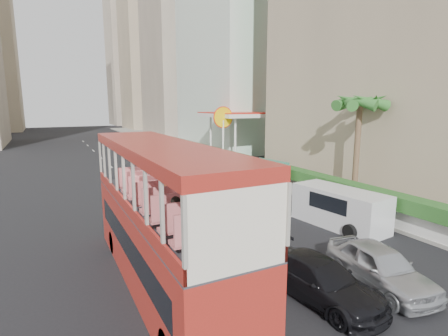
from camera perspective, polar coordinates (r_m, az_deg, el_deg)
ground_plane at (r=16.10m, az=11.63°, el=-13.16°), size 200.00×200.00×0.00m
double_decker_bus at (r=12.51m, az=-10.13°, el=-7.65°), size 2.50×11.00×5.06m
car_silver_lane_a at (r=17.98m, az=-2.12°, el=-10.38°), size 2.43×4.75×1.49m
car_silver_lane_b at (r=14.23m, az=23.88°, el=-17.15°), size 2.38×4.60×1.50m
car_black at (r=12.80m, az=15.16°, el=-19.84°), size 2.41×4.86×1.36m
van_asset at (r=32.31m, az=-7.33°, el=-1.10°), size 2.91×4.77×1.24m
minibus_near at (r=25.55m, az=-2.52°, el=-1.31°), size 2.33×5.59×2.41m
minibus_far at (r=25.63m, az=4.58°, el=-1.24°), size 2.78×5.80×2.47m
panel_van_near at (r=19.49m, az=18.32°, el=-6.18°), size 2.56×5.18×1.99m
panel_van_far at (r=34.40m, az=-3.81°, el=1.33°), size 2.90×5.24×1.98m
sidewalk at (r=41.28m, az=-0.32°, el=1.60°), size 6.00×120.00×0.18m
kerb_wall at (r=30.36m, az=4.33°, el=-0.48°), size 0.30×44.00×1.00m
hedge at (r=30.21m, az=4.36°, el=1.10°), size 1.10×44.00×0.70m
palm_tree at (r=23.29m, az=20.84°, el=2.31°), size 0.36×0.36×6.40m
shell_station at (r=39.67m, az=2.28°, el=5.10°), size 6.50×8.00×5.50m
tower_mid at (r=76.92m, az=-5.95°, el=24.30°), size 16.00×16.00×50.00m
tower_far_a at (r=98.33m, az=-11.87°, el=19.27°), size 14.00×14.00×44.00m
tower_far_b at (r=119.18m, az=-14.77°, el=16.57°), size 14.00×14.00×40.00m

